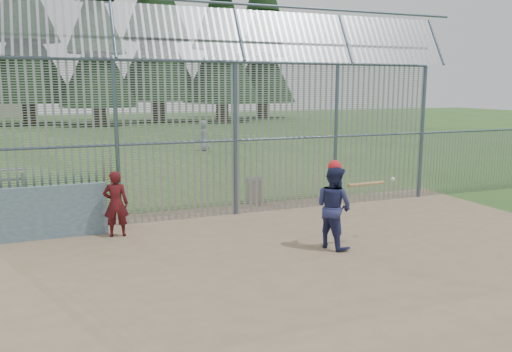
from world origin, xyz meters
name	(u,v)px	position (x,y,z in m)	size (l,w,h in m)	color
ground	(291,255)	(0.00, 0.00, 0.00)	(120.00, 120.00, 0.00)	#2D511E
dirt_infield	(302,262)	(0.00, -0.50, 0.01)	(14.00, 10.00, 0.02)	#756047
dugout_wall	(49,212)	(-4.60, 2.90, 0.62)	(2.50, 0.12, 1.20)	#38566B
batter	(334,207)	(1.00, 0.08, 0.89)	(0.85, 0.66, 1.75)	navy
onlooker	(116,204)	(-3.18, 2.56, 0.77)	(0.55, 0.36, 1.51)	maroon
bg_kid_standing	(204,135)	(2.90, 17.30, 0.82)	(0.80, 0.52, 1.65)	slate
batting_gear	(341,170)	(1.15, 0.06, 1.67)	(1.69, 0.34, 0.56)	red
trash_can	(255,191)	(0.94, 4.56, 0.38)	(0.56, 0.56, 0.82)	#909398
backstop_fence	(299,125)	(1.81, 3.43, 2.36)	(20.09, 0.81, 5.30)	#47566B
conifer_row	(125,8)	(1.93, 41.51, 10.83)	(38.48, 12.26, 20.20)	#332319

